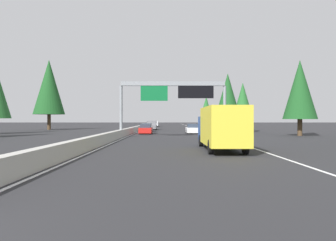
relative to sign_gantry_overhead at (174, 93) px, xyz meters
The scene contains 16 objects.
ground_plane 27.45m from the sign_gantry_overhead, 12.94° to the left, with size 320.00×320.00×0.00m, color #262628.
median_barrier 46.94m from the sign_gantry_overhead, ahead, with size 180.00×0.56×0.90m, color #ADAAA3.
shoulder_stripe_right 37.05m from the sign_gantry_overhead, ahead, with size 160.00×0.16×0.01m, color silver.
shoulder_stripe_median 37.09m from the sign_gantry_overhead, ahead, with size 160.00×0.16×0.01m, color silver.
sign_gantry_overhead is the anchor object (origin of this frame).
box_truck_near_center 16.94m from the sign_gantry_overhead, behind, with size 8.50×2.40×2.95m.
sedan_far_center 11.69m from the sign_gantry_overhead, 15.66° to the right, with size 4.40×1.80×1.47m.
sedan_mid_right 17.67m from the sign_gantry_overhead, 14.58° to the left, with size 4.40×1.80×1.47m.
minivan_near_right 55.18m from the sign_gantry_overhead, ahead, with size 5.00×1.95×1.69m.
sedan_distant_a 11.01m from the sign_gantry_overhead, 23.61° to the left, with size 4.40×1.80×1.47m.
pickup_mid_center 28.23m from the sign_gantry_overhead, ahead, with size 5.60×2.00×1.86m.
conifer_right_near 16.71m from the sign_gantry_overhead, 77.99° to the right, with size 4.32×4.32×9.83m.
conifer_right_mid 20.05m from the sign_gantry_overhead, 36.28° to the right, with size 3.65×3.65×8.30m.
conifer_right_far 35.88m from the sign_gantry_overhead, 20.51° to the right, with size 5.42×5.42×12.32m.
conifer_right_distant 52.23m from the sign_gantry_overhead, 10.93° to the right, with size 3.72×3.72×8.47m.
conifer_left_mid 38.12m from the sign_gantry_overhead, 41.51° to the left, with size 6.34×6.34×14.40m.
Camera 1 is at (-5.03, -5.20, 2.12)m, focal length 34.99 mm.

